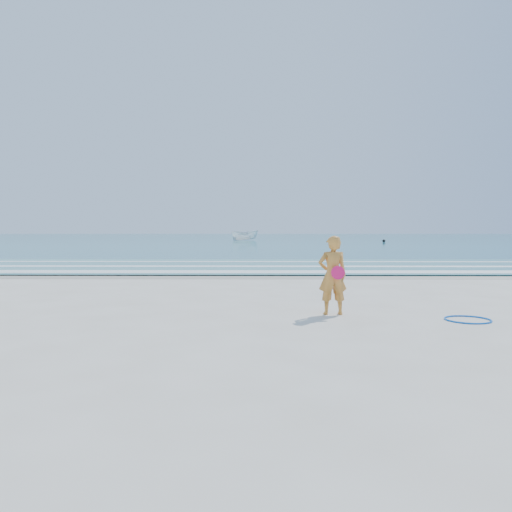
{
  "coord_description": "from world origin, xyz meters",
  "views": [
    {
      "loc": [
        0.06,
        -9.18,
        1.69
      ],
      "look_at": [
        -0.09,
        4.0,
        1.0
      ],
      "focal_mm": 35.0,
      "sensor_mm": 36.0,
      "label": 1
    }
  ],
  "objects": [
    {
      "name": "ground",
      "position": [
        0.0,
        0.0,
        0.0
      ],
      "size": [
        400.0,
        400.0,
        0.0
      ],
      "primitive_type": "plane",
      "color": "silver",
      "rests_on": "ground"
    },
    {
      "name": "boat",
      "position": [
        -2.6,
        69.67,
        0.87
      ],
      "size": [
        4.52,
        2.39,
        1.66
      ],
      "primitive_type": "imported",
      "rotation": [
        0.0,
        0.0,
        1.76
      ],
      "color": "white",
      "rests_on": "ocean"
    },
    {
      "name": "foam_far",
      "position": [
        0.0,
        16.5,
        0.05
      ],
      "size": [
        400.0,
        0.6,
        0.01
      ],
      "primitive_type": "cube",
      "color": "white",
      "rests_on": "shallow"
    },
    {
      "name": "woman",
      "position": [
        1.47,
        0.72,
        0.79
      ],
      "size": [
        0.6,
        0.43,
        1.58
      ],
      "color": "orange",
      "rests_on": "ground"
    },
    {
      "name": "foam_mid",
      "position": [
        0.0,
        13.2,
        0.05
      ],
      "size": [
        400.0,
        0.9,
        0.01
      ],
      "primitive_type": "cube",
      "color": "white",
      "rests_on": "shallow"
    },
    {
      "name": "hoop",
      "position": [
        3.92,
        0.11,
        0.02
      ],
      "size": [
        1.07,
        1.07,
        0.03
      ],
      "primitive_type": "torus",
      "rotation": [
        0.0,
        0.0,
        -0.34
      ],
      "color": "blue",
      "rests_on": "ground"
    },
    {
      "name": "ocean",
      "position": [
        0.0,
        105.0,
        0.02
      ],
      "size": [
        400.0,
        190.0,
        0.04
      ],
      "primitive_type": "cube",
      "color": "#19727F",
      "rests_on": "ground"
    },
    {
      "name": "foam_near",
      "position": [
        0.0,
        10.3,
        0.05
      ],
      "size": [
        400.0,
        1.4,
        0.01
      ],
      "primitive_type": "cube",
      "color": "white",
      "rests_on": "shallow"
    },
    {
      "name": "buoy",
      "position": [
        16.22,
        56.89,
        0.24
      ],
      "size": [
        0.41,
        0.41,
        0.41
      ],
      "primitive_type": "sphere",
      "color": "black",
      "rests_on": "ocean"
    },
    {
      "name": "shallow",
      "position": [
        0.0,
        14.0,
        0.04
      ],
      "size": [
        400.0,
        10.0,
        0.01
      ],
      "primitive_type": "cube",
      "color": "#59B7AD",
      "rests_on": "ocean"
    },
    {
      "name": "wet_sand",
      "position": [
        0.0,
        9.0,
        0.0
      ],
      "size": [
        400.0,
        2.4,
        0.0
      ],
      "primitive_type": "cube",
      "color": "#B2A893",
      "rests_on": "ground"
    }
  ]
}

